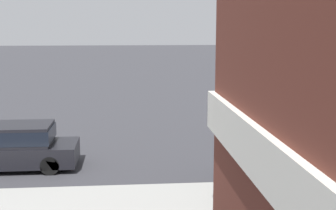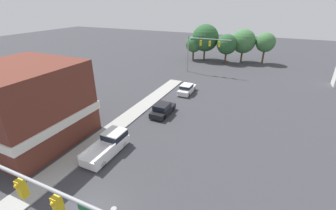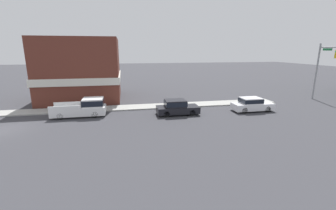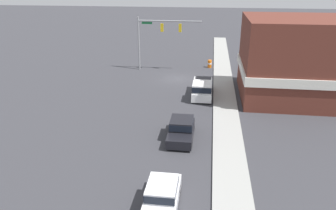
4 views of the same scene
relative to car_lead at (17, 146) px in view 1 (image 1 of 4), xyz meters
name	(u,v)px [view 1 (image 1 of 4)]	position (x,y,z in m)	size (l,w,h in m)	color
car_lead	(17,146)	(0.00, 0.00, 0.00)	(1.94, 4.52, 1.62)	black
pickup_truck_parked	(293,147)	(-1.32, -9.74, 0.09)	(2.07, 5.40, 1.88)	black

